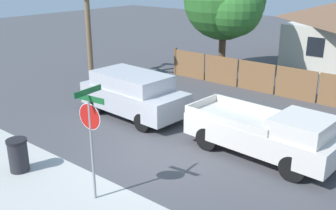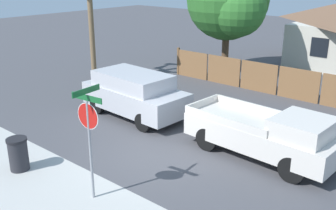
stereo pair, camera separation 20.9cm
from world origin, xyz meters
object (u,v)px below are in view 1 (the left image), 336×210
object	(u,v)px
red_suv	(133,93)
stop_sign	(90,126)
oak_tree	(227,1)
orange_pickup	(266,133)
trash_bin	(18,155)

from	to	relation	value
red_suv	stop_sign	size ratio (longest dim) A/B	1.53
oak_tree	red_suv	size ratio (longest dim) A/B	1.39
oak_tree	orange_pickup	bearing A→B (deg)	-50.90
stop_sign	trash_bin	size ratio (longest dim) A/B	2.99
orange_pickup	stop_sign	bearing A→B (deg)	-112.06
oak_tree	red_suv	world-z (taller)	oak_tree
trash_bin	orange_pickup	bearing A→B (deg)	46.15
red_suv	orange_pickup	world-z (taller)	red_suv
orange_pickup	stop_sign	size ratio (longest dim) A/B	1.64
stop_sign	orange_pickup	bearing A→B (deg)	58.81
stop_sign	trash_bin	distance (m)	3.39
oak_tree	stop_sign	bearing A→B (deg)	-72.24
red_suv	orange_pickup	bearing A→B (deg)	3.06
oak_tree	orange_pickup	distance (m)	11.19
oak_tree	red_suv	xyz separation A→B (m)	(0.75, -8.27, -3.19)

